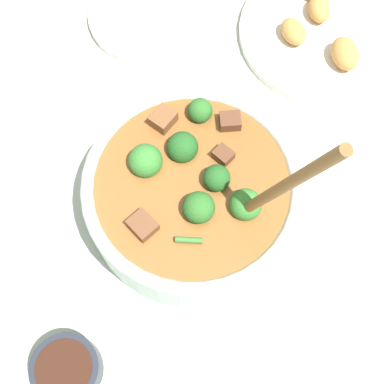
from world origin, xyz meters
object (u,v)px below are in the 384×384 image
at_px(stew_bowl, 192,193).
at_px(food_plate, 324,31).
at_px(condiment_bowl, 67,369).
at_px(empty_plate, 149,13).

relative_size(stew_bowl, food_plate, 1.18).
bearing_deg(condiment_bowl, food_plate, 161.77).
bearing_deg(stew_bowl, empty_plate, -151.06).
xyz_separation_m(stew_bowl, food_plate, (-0.32, 0.11, -0.04)).
xyz_separation_m(condiment_bowl, empty_plate, (-0.52, -0.08, -0.01)).
xyz_separation_m(empty_plate, food_plate, (-0.04, 0.26, 0.00)).
height_order(stew_bowl, condiment_bowl, stew_bowl).
relative_size(stew_bowl, empty_plate, 1.65).
distance_m(empty_plate, food_plate, 0.27).
bearing_deg(stew_bowl, condiment_bowl, -18.01).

